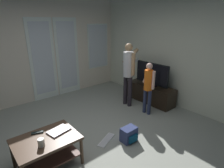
# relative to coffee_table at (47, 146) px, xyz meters

# --- Properties ---
(ground_plane) EXTENTS (5.27, 5.17, 0.02)m
(ground_plane) POSITION_rel_coffee_table_xyz_m (0.75, 0.02, -0.36)
(ground_plane) COLOR #979B90
(wall_back_with_doors) EXTENTS (5.27, 0.09, 2.73)m
(wall_back_with_doors) POSITION_rel_coffee_table_xyz_m (0.87, 2.57, 0.97)
(wall_back_with_doors) COLOR silver
(wall_back_with_doors) RESTS_ON ground_plane
(wall_right_plain) EXTENTS (0.06, 5.17, 2.70)m
(wall_right_plain) POSITION_rel_coffee_table_xyz_m (3.36, 0.02, 1.00)
(wall_right_plain) COLOR silver
(wall_right_plain) RESTS_ON ground_plane
(coffee_table) EXTENTS (0.89, 0.65, 0.48)m
(coffee_table) POSITION_rel_coffee_table_xyz_m (0.00, 0.00, 0.00)
(coffee_table) COLOR #4E3626
(coffee_table) RESTS_ON ground_plane
(tv_stand) EXTENTS (0.44, 1.31, 0.47)m
(tv_stand) POSITION_rel_coffee_table_xyz_m (3.02, 0.49, -0.11)
(tv_stand) COLOR black
(tv_stand) RESTS_ON ground_plane
(flat_screen_tv) EXTENTS (0.08, 0.99, 0.59)m
(flat_screen_tv) POSITION_rel_coffee_table_xyz_m (3.02, 0.50, 0.42)
(flat_screen_tv) COLOR black
(flat_screen_tv) RESTS_ON tv_stand
(person_adult) EXTENTS (0.66, 0.43, 1.58)m
(person_adult) POSITION_rel_coffee_table_xyz_m (2.42, 0.75, 0.60)
(person_adult) COLOR #2A242B
(person_adult) RESTS_ON ground_plane
(person_child) EXTENTS (0.40, 0.34, 1.21)m
(person_child) POSITION_rel_coffee_table_xyz_m (2.44, 0.13, 0.37)
(person_child) COLOR #2C3353
(person_child) RESTS_ON ground_plane
(backpack) EXTENTS (0.29, 0.23, 0.26)m
(backpack) POSITION_rel_coffee_table_xyz_m (1.35, -0.36, -0.22)
(backpack) COLOR navy
(backpack) RESTS_ON ground_plane
(loose_keyboard) EXTENTS (0.46, 0.29, 0.02)m
(loose_keyboard) POSITION_rel_coffee_table_xyz_m (1.04, -0.09, -0.34)
(loose_keyboard) COLOR white
(loose_keyboard) RESTS_ON ground_plane
(laptop_closed) EXTENTS (0.35, 0.27, 0.02)m
(laptop_closed) POSITION_rel_coffee_table_xyz_m (0.22, 0.04, 0.14)
(laptop_closed) COLOR #B8AFBE
(laptop_closed) RESTS_ON coffee_table
(cup_near_edge) EXTENTS (0.09, 0.09, 0.11)m
(cup_near_edge) POSITION_rel_coffee_table_xyz_m (-0.11, -0.13, 0.19)
(cup_near_edge) COLOR white
(cup_near_edge) RESTS_ON coffee_table
(tv_remote_black) EXTENTS (0.18, 0.10, 0.02)m
(tv_remote_black) POSITION_rel_coffee_table_xyz_m (-0.05, 0.21, 0.14)
(tv_remote_black) COLOR black
(tv_remote_black) RESTS_ON coffee_table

